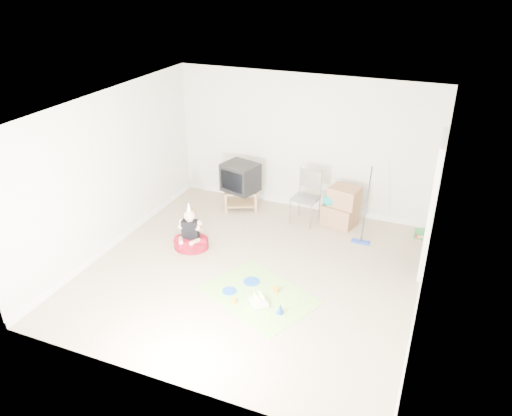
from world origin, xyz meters
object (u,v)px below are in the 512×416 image
at_px(crt_tv, 240,177).
at_px(cardboard_boxes, 341,207).
at_px(folding_chair, 305,198).
at_px(seated_woman, 191,238).
at_px(tv_stand, 241,198).
at_px(birthday_cake, 259,303).

xyz_separation_m(crt_tv, cardboard_boxes, (1.95, 0.11, -0.31)).
xyz_separation_m(folding_chair, seated_woman, (-1.50, -1.61, -0.30)).
bearing_deg(cardboard_boxes, tv_stand, -176.88).
bearing_deg(birthday_cake, tv_stand, 118.44).
bearing_deg(tv_stand, folding_chair, -2.80).
bearing_deg(cardboard_boxes, birthday_cake, -99.75).
xyz_separation_m(tv_stand, crt_tv, (0.00, -0.00, 0.43)).
height_order(crt_tv, folding_chair, folding_chair).
distance_m(tv_stand, birthday_cake, 3.08).
relative_size(folding_chair, birthday_cake, 2.99).
height_order(tv_stand, seated_woman, seated_woman).
xyz_separation_m(folding_chair, cardboard_boxes, (0.63, 0.17, -0.13)).
distance_m(crt_tv, birthday_cake, 3.14).
distance_m(cardboard_boxes, seated_woman, 2.78).
bearing_deg(cardboard_boxes, folding_chair, -164.85).
bearing_deg(birthday_cake, seated_woman, 147.92).
bearing_deg(folding_chair, crt_tv, 177.20).
xyz_separation_m(crt_tv, birthday_cake, (1.47, -2.71, -0.63)).
distance_m(folding_chair, cardboard_boxes, 0.67).
height_order(folding_chair, cardboard_boxes, folding_chair).
xyz_separation_m(tv_stand, birthday_cake, (1.47, -2.71, -0.20)).
relative_size(crt_tv, birthday_cake, 1.88).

